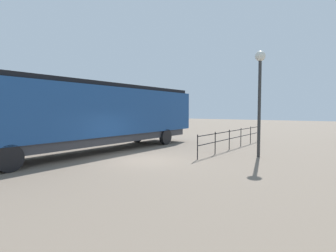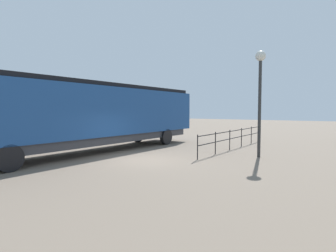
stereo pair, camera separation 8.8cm
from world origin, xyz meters
name	(u,v)px [view 2 (the right image)]	position (x,y,z in m)	size (l,w,h in m)	color
ground_plane	(144,160)	(0.00, 0.00, 0.00)	(120.00, 120.00, 0.00)	#756656
locomotive	(101,113)	(-3.99, 0.75, 2.24)	(2.97, 16.61, 3.98)	navy
lamp_post	(260,81)	(4.33, 4.04, 3.93)	(0.52, 0.52, 5.46)	#2D2D2D
platform_fence	(236,136)	(2.10, 6.60, 0.81)	(0.05, 10.17, 1.24)	black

